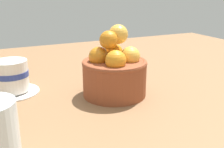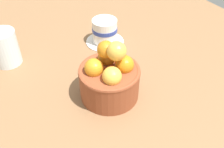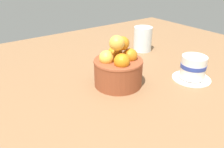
{
  "view_description": "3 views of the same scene",
  "coord_description": "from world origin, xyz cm",
  "views": [
    {
      "loc": [
        23.03,
        47.96,
        21.62
      ],
      "look_at": [
        -0.35,
        -1.95,
        3.91
      ],
      "focal_mm": 43.52,
      "sensor_mm": 36.0,
      "label": 1
    },
    {
      "loc": [
        -35.74,
        21.3,
        41.62
      ],
      "look_at": [
        0.34,
        -0.87,
        5.47
      ],
      "focal_mm": 41.13,
      "sensor_mm": 36.0,
      "label": 2
    },
    {
      "loc": [
        -33.85,
        -44.06,
        30.48
      ],
      "look_at": [
        -1.33,
        1.05,
        3.12
      ],
      "focal_mm": 36.2,
      "sensor_mm": 36.0,
      "label": 3
    }
  ],
  "objects": [
    {
      "name": "ground_plane",
      "position": [
        0.0,
        0.0,
        -2.47
      ],
      "size": [
        140.14,
        114.2,
        4.94
      ],
      "primitive_type": "cube",
      "color": "brown"
    },
    {
      "name": "terracotta_bowl",
      "position": [
        -0.0,
        -0.03,
        5.18
      ],
      "size": [
        13.31,
        13.31,
        14.51
      ],
      "color": "brown",
      "rests_on": "ground_plane"
    },
    {
      "name": "coffee_cup",
      "position": [
        19.26,
        -10.06,
        3.36
      ],
      "size": [
        10.97,
        10.97,
        7.13
      ],
      "color": "white",
      "rests_on": "ground_plane"
    },
    {
      "name": "water_glass",
      "position": [
        24.18,
        16.36,
        4.57
      ],
      "size": [
        6.88,
        6.88,
        9.15
      ],
      "primitive_type": "cylinder",
      "color": "silver",
      "rests_on": "ground_plane"
    }
  ]
}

